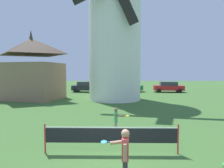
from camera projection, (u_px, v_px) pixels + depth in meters
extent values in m
cylinder|color=white|center=(115.00, 43.00, 20.25)|extent=(5.57, 5.57, 12.21)
cylinder|color=red|center=(45.00, 138.00, 6.88)|extent=(0.06, 0.06, 1.10)
cylinder|color=red|center=(178.00, 139.00, 6.81)|extent=(0.06, 0.06, 1.10)
cube|color=black|center=(111.00, 136.00, 6.84)|extent=(4.84, 0.01, 0.55)
cube|color=white|center=(111.00, 128.00, 6.82)|extent=(4.84, 0.02, 0.04)
cube|color=#DB4C4C|center=(125.00, 148.00, 4.96)|extent=(0.21, 0.34, 0.60)
sphere|color=tan|center=(125.00, 133.00, 4.93)|extent=(0.22, 0.22, 0.22)
cylinder|color=tan|center=(125.00, 153.00, 4.75)|extent=(0.10, 0.10, 0.45)
cylinder|color=tan|center=(118.00, 142.00, 5.16)|extent=(0.46, 0.13, 0.17)
cylinder|color=#338CCC|center=(112.00, 142.00, 5.18)|extent=(0.22, 0.04, 0.04)
ellipsoid|color=#338CCC|center=(104.00, 142.00, 5.20)|extent=(0.20, 0.25, 0.03)
cylinder|color=#9E937F|center=(116.00, 127.00, 9.16)|extent=(0.12, 0.12, 0.58)
cylinder|color=#9E937F|center=(116.00, 128.00, 9.02)|extent=(0.12, 0.12, 0.58)
cube|color=#4CB266|center=(116.00, 117.00, 9.05)|extent=(0.18, 0.30, 0.51)
sphere|color=#89664C|center=(116.00, 110.00, 9.03)|extent=(0.19, 0.19, 0.19)
cylinder|color=#89664C|center=(115.00, 116.00, 9.23)|extent=(0.08, 0.08, 0.38)
cylinder|color=#89664C|center=(120.00, 116.00, 8.90)|extent=(0.40, 0.12, 0.15)
cylinder|color=yellow|center=(123.00, 116.00, 8.91)|extent=(0.22, 0.04, 0.04)
ellipsoid|color=yellow|center=(128.00, 116.00, 8.93)|extent=(0.20, 0.26, 0.03)
cube|color=silver|center=(48.00, 88.00, 28.59)|extent=(4.00, 1.96, 0.70)
cube|color=#2D333D|center=(48.00, 83.00, 28.55)|extent=(2.28, 1.64, 0.56)
cylinder|color=black|center=(58.00, 89.00, 29.35)|extent=(0.61, 0.22, 0.60)
cylinder|color=black|center=(54.00, 90.00, 27.66)|extent=(0.61, 0.22, 0.60)
cylinder|color=black|center=(42.00, 89.00, 29.56)|extent=(0.61, 0.22, 0.60)
cylinder|color=black|center=(37.00, 90.00, 27.87)|extent=(0.61, 0.22, 0.60)
cube|color=#1E232D|center=(85.00, 88.00, 28.20)|extent=(3.98, 2.06, 0.70)
cube|color=#2D333D|center=(85.00, 84.00, 28.16)|extent=(2.28, 1.70, 0.56)
cylinder|color=black|center=(95.00, 90.00, 28.92)|extent=(0.61, 0.24, 0.60)
cylinder|color=black|center=(92.00, 91.00, 27.24)|extent=(0.61, 0.24, 0.60)
cylinder|color=black|center=(78.00, 89.00, 29.21)|extent=(0.61, 0.24, 0.60)
cylinder|color=black|center=(75.00, 90.00, 27.53)|extent=(0.61, 0.24, 0.60)
cube|color=#1E6638|center=(129.00, 87.00, 28.76)|extent=(4.36, 1.98, 0.70)
cube|color=#2D333D|center=(129.00, 83.00, 28.72)|extent=(2.48, 1.65, 0.56)
cylinder|color=black|center=(138.00, 89.00, 29.51)|extent=(0.61, 0.22, 0.60)
cylinder|color=black|center=(139.00, 90.00, 27.82)|extent=(0.61, 0.22, 0.60)
cylinder|color=black|center=(120.00, 89.00, 29.74)|extent=(0.61, 0.22, 0.60)
cylinder|color=black|center=(119.00, 90.00, 28.05)|extent=(0.61, 0.22, 0.60)
cube|color=red|center=(168.00, 88.00, 28.06)|extent=(4.48, 2.08, 0.70)
cube|color=#2D333D|center=(168.00, 84.00, 28.02)|extent=(2.56, 1.71, 0.56)
cylinder|color=black|center=(177.00, 90.00, 28.77)|extent=(0.61, 0.23, 0.60)
cylinder|color=black|center=(180.00, 91.00, 27.08)|extent=(0.61, 0.23, 0.60)
cylinder|color=black|center=(158.00, 89.00, 29.08)|extent=(0.61, 0.23, 0.60)
cylinder|color=black|center=(159.00, 91.00, 27.39)|extent=(0.61, 0.23, 0.60)
cube|color=#937056|center=(32.00, 81.00, 20.69)|extent=(6.83, 5.62, 4.00)
pyramid|color=#423328|center=(31.00, 47.00, 20.45)|extent=(7.17, 5.90, 1.80)
cone|color=#423328|center=(31.00, 38.00, 20.40)|extent=(0.70, 0.70, 1.80)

